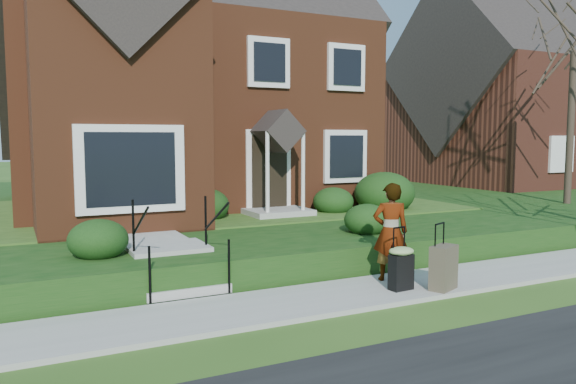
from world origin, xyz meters
TOP-DOWN VIEW (x-y plane):
  - ground at (0.00, 0.00)m, footprint 120.00×120.00m
  - sidewalk at (0.00, 0.00)m, footprint 60.00×1.60m
  - terrace at (4.00, 10.90)m, footprint 44.00×20.00m
  - walkway at (-2.50, 5.00)m, footprint 1.20×6.00m
  - main_house at (-0.21, 9.61)m, footprint 10.40×10.20m
  - neighbour_house at (16.00, 11.00)m, footprint 9.40×8.00m
  - front_steps at (-2.50, 1.84)m, footprint 1.40×2.02m
  - foundation_shrubs at (1.25, 4.83)m, footprint 9.91×4.54m
  - woman at (1.05, 0.37)m, footprint 0.76×0.65m
  - suitcase_black at (0.82, -0.25)m, footprint 0.47×0.40m
  - suitcase_olive at (1.47, -0.55)m, footprint 0.59×0.47m
  - tree_gap at (10.42, 3.92)m, footprint 5.08×5.08m

SIDE VIEW (x-z plane):
  - ground at x=0.00m, z-range 0.00..0.00m
  - sidewalk at x=0.00m, z-range 0.00..0.08m
  - terrace at x=4.00m, z-range 0.00..0.60m
  - suitcase_olive at x=1.47m, z-range -0.11..1.02m
  - front_steps at x=-2.50m, z-range -0.28..1.22m
  - suitcase_black at x=0.82m, z-range -0.04..1.03m
  - walkway at x=-2.50m, z-range 0.60..0.66m
  - woman at x=1.05m, z-range 0.08..1.84m
  - foundation_shrubs at x=1.25m, z-range 0.48..1.68m
  - neighbour_house at x=16.00m, z-range 0.65..9.85m
  - main_house at x=-0.21m, z-range 0.56..9.96m
  - tree_gap at x=10.42m, z-range 2.05..9.31m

